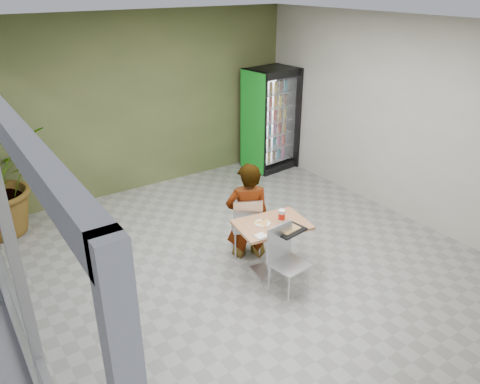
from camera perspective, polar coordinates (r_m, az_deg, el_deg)
name	(u,v)px	position (r m, az deg, el deg)	size (l,w,h in m)	color
ground	(256,269)	(6.60, 2.01, -9.31)	(7.00, 7.00, 0.00)	gray
room_envelope	(258,161)	(5.85, 2.24, 3.77)	(6.00, 7.00, 3.20)	beige
dining_table	(271,237)	(6.27, 3.86, -5.56)	(1.02, 0.79, 0.75)	tan
chair_far	(247,223)	(6.60, 0.83, -3.78)	(0.54, 0.55, 0.92)	silver
chair_near	(284,254)	(5.92, 5.43, -7.58)	(0.45, 0.45, 0.92)	silver
seated_woman	(248,220)	(6.64, 0.94, -3.41)	(0.63, 0.41, 1.71)	black
pizza_plate	(262,222)	(6.14, 2.74, -3.73)	(0.30, 0.29, 0.03)	white
soda_cup	(282,216)	(6.19, 5.09, -2.90)	(0.09, 0.09, 0.16)	white
napkin_stack	(261,236)	(5.85, 2.56, -5.38)	(0.13, 0.13, 0.02)	white
cafeteria_tray	(289,230)	(6.00, 5.99, -4.65)	(0.40, 0.29, 0.02)	black
beverage_fridge	(271,119)	(9.69, 3.79, 8.82)	(1.02, 0.82, 2.06)	black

